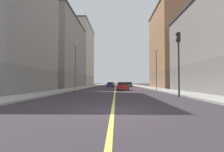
{
  "coord_description": "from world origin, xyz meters",
  "views": [
    {
      "loc": [
        0.16,
        -8.7,
        1.36
      ],
      "look_at": [
        -1.0,
        42.61,
        3.08
      ],
      "focal_mm": 29.24,
      "sensor_mm": 36.0,
      "label": 1
    }
  ],
  "objects_px": {
    "building_right_distant": "(79,56)",
    "car_orange": "(112,84)",
    "building_left_mid": "(174,48)",
    "street_lamp_left_near": "(156,64)",
    "car_yellow": "(120,84)",
    "car_green": "(129,85)",
    "building_right_midblock": "(60,53)",
    "car_blue": "(110,85)",
    "car_red": "(123,86)",
    "traffic_light_left_near": "(178,55)",
    "street_lamp_right_near": "(75,61)",
    "building_right_corner": "(7,13)"
  },
  "relations": [
    {
      "from": "building_right_distant",
      "to": "car_orange",
      "type": "relative_size",
      "value": 5.27
    },
    {
      "from": "building_right_distant",
      "to": "car_orange",
      "type": "distance_m",
      "value": 16.7
    },
    {
      "from": "building_right_distant",
      "to": "building_left_mid",
      "type": "bearing_deg",
      "value": -42.36
    },
    {
      "from": "car_orange",
      "to": "street_lamp_left_near",
      "type": "bearing_deg",
      "value": -78.34
    },
    {
      "from": "car_orange",
      "to": "car_yellow",
      "type": "bearing_deg",
      "value": -77.65
    },
    {
      "from": "building_left_mid",
      "to": "car_green",
      "type": "height_order",
      "value": "building_left_mid"
    },
    {
      "from": "street_lamp_left_near",
      "to": "car_orange",
      "type": "height_order",
      "value": "street_lamp_left_near"
    },
    {
      "from": "building_right_midblock",
      "to": "street_lamp_left_near",
      "type": "height_order",
      "value": "building_right_midblock"
    },
    {
      "from": "street_lamp_left_near",
      "to": "car_yellow",
      "type": "height_order",
      "value": "street_lamp_left_near"
    },
    {
      "from": "building_left_mid",
      "to": "car_blue",
      "type": "bearing_deg",
      "value": 151.43
    },
    {
      "from": "building_left_mid",
      "to": "car_yellow",
      "type": "relative_size",
      "value": 4.69
    },
    {
      "from": "street_lamp_left_near",
      "to": "car_blue",
      "type": "distance_m",
      "value": 22.66
    },
    {
      "from": "street_lamp_left_near",
      "to": "car_orange",
      "type": "relative_size",
      "value": 1.62
    },
    {
      "from": "building_right_midblock",
      "to": "building_right_distant",
      "type": "distance_m",
      "value": 23.72
    },
    {
      "from": "street_lamp_left_near",
      "to": "car_red",
      "type": "relative_size",
      "value": 1.62
    },
    {
      "from": "building_right_distant",
      "to": "street_lamp_left_near",
      "type": "relative_size",
      "value": 3.25
    },
    {
      "from": "building_left_mid",
      "to": "traffic_light_left_near",
      "type": "bearing_deg",
      "value": -106.65
    },
    {
      "from": "building_right_midblock",
      "to": "street_lamp_right_near",
      "type": "height_order",
      "value": "building_right_midblock"
    },
    {
      "from": "car_red",
      "to": "car_yellow",
      "type": "distance_m",
      "value": 27.2
    },
    {
      "from": "car_red",
      "to": "traffic_light_left_near",
      "type": "bearing_deg",
      "value": -71.89
    },
    {
      "from": "street_lamp_right_near",
      "to": "street_lamp_left_near",
      "type": "bearing_deg",
      "value": -2.23
    },
    {
      "from": "building_right_midblock",
      "to": "car_green",
      "type": "distance_m",
      "value": 20.24
    },
    {
      "from": "building_right_distant",
      "to": "car_blue",
      "type": "bearing_deg",
      "value": -53.86
    },
    {
      "from": "car_orange",
      "to": "car_blue",
      "type": "relative_size",
      "value": 1.05
    },
    {
      "from": "street_lamp_left_near",
      "to": "street_lamp_right_near",
      "type": "relative_size",
      "value": 0.87
    },
    {
      "from": "building_left_mid",
      "to": "building_right_distant",
      "type": "relative_size",
      "value": 0.83
    },
    {
      "from": "building_right_corner",
      "to": "street_lamp_right_near",
      "type": "height_order",
      "value": "building_right_corner"
    },
    {
      "from": "building_right_midblock",
      "to": "traffic_light_left_near",
      "type": "bearing_deg",
      "value": -54.72
    },
    {
      "from": "traffic_light_left_near",
      "to": "car_blue",
      "type": "xyz_separation_m",
      "value": [
        -7.46,
        34.64,
        -3.25
      ]
    },
    {
      "from": "building_right_midblock",
      "to": "car_green",
      "type": "relative_size",
      "value": 5.54
    },
    {
      "from": "car_red",
      "to": "street_lamp_right_near",
      "type": "bearing_deg",
      "value": 176.81
    },
    {
      "from": "car_yellow",
      "to": "street_lamp_left_near",
      "type": "bearing_deg",
      "value": -78.68
    },
    {
      "from": "building_left_mid",
      "to": "car_orange",
      "type": "relative_size",
      "value": 4.36
    },
    {
      "from": "traffic_light_left_near",
      "to": "street_lamp_right_near",
      "type": "distance_m",
      "value": 19.45
    },
    {
      "from": "street_lamp_right_near",
      "to": "building_left_mid",
      "type": "bearing_deg",
      "value": 29.58
    },
    {
      "from": "building_right_corner",
      "to": "building_right_distant",
      "type": "height_order",
      "value": "building_right_distant"
    },
    {
      "from": "building_left_mid",
      "to": "building_right_distant",
      "type": "distance_m",
      "value": 37.42
    },
    {
      "from": "building_right_midblock",
      "to": "car_red",
      "type": "bearing_deg",
      "value": -42.45
    },
    {
      "from": "building_left_mid",
      "to": "car_red",
      "type": "bearing_deg",
      "value": -135.49
    },
    {
      "from": "street_lamp_right_near",
      "to": "car_red",
      "type": "relative_size",
      "value": 1.87
    },
    {
      "from": "building_right_midblock",
      "to": "car_red",
      "type": "distance_m",
      "value": 22.05
    },
    {
      "from": "building_left_mid",
      "to": "building_right_corner",
      "type": "distance_m",
      "value": 34.37
    },
    {
      "from": "traffic_light_left_near",
      "to": "car_blue",
      "type": "relative_size",
      "value": 1.45
    },
    {
      "from": "building_right_distant",
      "to": "car_red",
      "type": "relative_size",
      "value": 5.26
    },
    {
      "from": "building_left_mid",
      "to": "car_blue",
      "type": "relative_size",
      "value": 4.57
    },
    {
      "from": "street_lamp_left_near",
      "to": "car_red",
      "type": "height_order",
      "value": "street_lamp_left_near"
    },
    {
      "from": "street_lamp_left_near",
      "to": "car_red",
      "type": "distance_m",
      "value": 6.75
    },
    {
      "from": "street_lamp_left_near",
      "to": "car_orange",
      "type": "xyz_separation_m",
      "value": [
        -8.36,
        40.49,
        -3.76
      ]
    },
    {
      "from": "car_red",
      "to": "car_yellow",
      "type": "height_order",
      "value": "car_red"
    },
    {
      "from": "building_right_distant",
      "to": "car_red",
      "type": "bearing_deg",
      "value": -67.96
    }
  ]
}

